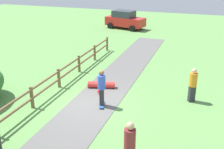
{
  "coord_description": "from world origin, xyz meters",
  "views": [
    {
      "loc": [
        4.95,
        -11.23,
        6.4
      ],
      "look_at": [
        0.38,
        1.73,
        1.0
      ],
      "focal_mm": 44.58,
      "sensor_mm": 36.0,
      "label": 1
    }
  ],
  "objects_px": {
    "skater_fallen": "(101,85)",
    "skater_riding": "(102,86)",
    "parked_car_red": "(125,20)",
    "bystander_orange": "(193,83)",
    "bystander_maroon": "(130,144)"
  },
  "relations": [
    {
      "from": "skater_fallen",
      "to": "skater_riding",
      "type": "bearing_deg",
      "value": -67.64
    },
    {
      "from": "skater_riding",
      "to": "parked_car_red",
      "type": "xyz_separation_m",
      "value": [
        -4.2,
        17.55,
        -0.09
      ]
    },
    {
      "from": "skater_fallen",
      "to": "parked_car_red",
      "type": "bearing_deg",
      "value": 102.29
    },
    {
      "from": "skater_fallen",
      "to": "bystander_orange",
      "type": "height_order",
      "value": "bystander_orange"
    },
    {
      "from": "skater_fallen",
      "to": "parked_car_red",
      "type": "distance_m",
      "value": 16.01
    },
    {
      "from": "bystander_orange",
      "to": "parked_car_red",
      "type": "height_order",
      "value": "parked_car_red"
    },
    {
      "from": "skater_riding",
      "to": "bystander_orange",
      "type": "relative_size",
      "value": 1.04
    },
    {
      "from": "parked_car_red",
      "to": "bystander_maroon",
      "type": "bearing_deg",
      "value": -72.64
    },
    {
      "from": "skater_fallen",
      "to": "bystander_maroon",
      "type": "distance_m",
      "value": 6.8
    },
    {
      "from": "parked_car_red",
      "to": "skater_riding",
      "type": "bearing_deg",
      "value": -76.55
    },
    {
      "from": "skater_fallen",
      "to": "bystander_orange",
      "type": "xyz_separation_m",
      "value": [
        4.85,
        0.06,
        0.78
      ]
    },
    {
      "from": "bystander_orange",
      "to": "parked_car_red",
      "type": "xyz_separation_m",
      "value": [
        -8.26,
        15.56,
        -0.02
      ]
    },
    {
      "from": "skater_fallen",
      "to": "bystander_maroon",
      "type": "height_order",
      "value": "bystander_maroon"
    },
    {
      "from": "skater_riding",
      "to": "bystander_orange",
      "type": "xyz_separation_m",
      "value": [
        4.06,
        1.99,
        -0.07
      ]
    },
    {
      "from": "bystander_orange",
      "to": "parked_car_red",
      "type": "relative_size",
      "value": 0.4
    }
  ]
}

